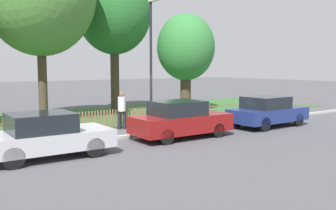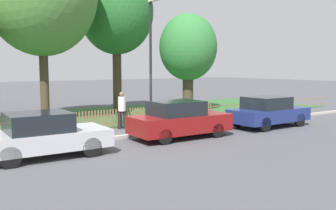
{
  "view_description": "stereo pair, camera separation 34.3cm",
  "coord_description": "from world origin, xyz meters",
  "px_view_note": "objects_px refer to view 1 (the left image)",
  "views": [
    {
      "loc": [
        -7.83,
        -12.76,
        2.83
      ],
      "look_at": [
        1.89,
        0.84,
        1.1
      ],
      "focal_mm": 40.0,
      "sensor_mm": 36.0,
      "label": 1
    },
    {
      "loc": [
        -7.55,
        -12.96,
        2.83
      ],
      "look_at": [
        1.89,
        0.84,
        1.1
      ],
      "focal_mm": 40.0,
      "sensor_mm": 36.0,
      "label": 2
    }
  ],
  "objects_px": {
    "covered_motorcycle": "(185,113)",
    "tree_mid_park": "(114,12)",
    "parked_car_black_saloon": "(180,120)",
    "pedestrian_near_fence": "(122,108)",
    "street_lamp": "(152,48)",
    "parked_car_silver_hatchback": "(46,135)",
    "tree_far_left": "(186,48)",
    "parked_car_navy_estate": "(267,111)"
  },
  "relations": [
    {
      "from": "covered_motorcycle",
      "to": "street_lamp",
      "type": "distance_m",
      "value": 3.52
    },
    {
      "from": "parked_car_navy_estate",
      "to": "covered_motorcycle",
      "type": "xyz_separation_m",
      "value": [
        -3.27,
        2.13,
        -0.07
      ]
    },
    {
      "from": "pedestrian_near_fence",
      "to": "street_lamp",
      "type": "bearing_deg",
      "value": 148.65
    },
    {
      "from": "street_lamp",
      "to": "tree_mid_park",
      "type": "bearing_deg",
      "value": 74.62
    },
    {
      "from": "tree_mid_park",
      "to": "parked_car_navy_estate",
      "type": "bearing_deg",
      "value": -70.79
    },
    {
      "from": "covered_motorcycle",
      "to": "pedestrian_near_fence",
      "type": "height_order",
      "value": "pedestrian_near_fence"
    },
    {
      "from": "street_lamp",
      "to": "parked_car_navy_estate",
      "type": "bearing_deg",
      "value": -20.31
    },
    {
      "from": "street_lamp",
      "to": "pedestrian_near_fence",
      "type": "bearing_deg",
      "value": 116.32
    },
    {
      "from": "tree_mid_park",
      "to": "parked_car_black_saloon",
      "type": "bearing_deg",
      "value": -101.44
    },
    {
      "from": "tree_mid_park",
      "to": "tree_far_left",
      "type": "distance_m",
      "value": 4.93
    },
    {
      "from": "parked_car_black_saloon",
      "to": "tree_far_left",
      "type": "bearing_deg",
      "value": 51.53
    },
    {
      "from": "covered_motorcycle",
      "to": "parked_car_silver_hatchback",
      "type": "bearing_deg",
      "value": -158.11
    },
    {
      "from": "parked_car_black_saloon",
      "to": "street_lamp",
      "type": "relative_size",
      "value": 0.71
    },
    {
      "from": "parked_car_silver_hatchback",
      "to": "covered_motorcycle",
      "type": "relative_size",
      "value": 2.08
    },
    {
      "from": "parked_car_silver_hatchback",
      "to": "parked_car_navy_estate",
      "type": "distance_m",
      "value": 10.39
    },
    {
      "from": "parked_car_black_saloon",
      "to": "parked_car_navy_estate",
      "type": "distance_m",
      "value": 5.03
    },
    {
      "from": "tree_far_left",
      "to": "street_lamp",
      "type": "xyz_separation_m",
      "value": [
        -5.95,
        -5.25,
        -0.38
      ]
    },
    {
      "from": "covered_motorcycle",
      "to": "street_lamp",
      "type": "relative_size",
      "value": 0.33
    },
    {
      "from": "covered_motorcycle",
      "to": "tree_mid_park",
      "type": "distance_m",
      "value": 8.92
    },
    {
      "from": "covered_motorcycle",
      "to": "pedestrian_near_fence",
      "type": "bearing_deg",
      "value": 160.54
    },
    {
      "from": "parked_car_navy_estate",
      "to": "covered_motorcycle",
      "type": "bearing_deg",
      "value": 145.71
    },
    {
      "from": "covered_motorcycle",
      "to": "parked_car_black_saloon",
      "type": "bearing_deg",
      "value": -126.2
    },
    {
      "from": "parked_car_black_saloon",
      "to": "street_lamp",
      "type": "distance_m",
      "value": 3.36
    },
    {
      "from": "parked_car_silver_hatchback",
      "to": "covered_motorcycle",
      "type": "height_order",
      "value": "parked_car_silver_hatchback"
    },
    {
      "from": "parked_car_black_saloon",
      "to": "parked_car_navy_estate",
      "type": "xyz_separation_m",
      "value": [
        5.03,
        -0.17,
        -0.01
      ]
    },
    {
      "from": "tree_mid_park",
      "to": "street_lamp",
      "type": "relative_size",
      "value": 1.53
    },
    {
      "from": "parked_car_silver_hatchback",
      "to": "tree_far_left",
      "type": "relative_size",
      "value": 0.64
    },
    {
      "from": "parked_car_silver_hatchback",
      "to": "covered_motorcycle",
      "type": "xyz_separation_m",
      "value": [
        7.12,
        2.09,
        -0.05
      ]
    },
    {
      "from": "parked_car_silver_hatchback",
      "to": "parked_car_black_saloon",
      "type": "height_order",
      "value": "parked_car_black_saloon"
    },
    {
      "from": "covered_motorcycle",
      "to": "tree_mid_park",
      "type": "bearing_deg",
      "value": 94.97
    },
    {
      "from": "parked_car_black_saloon",
      "to": "street_lamp",
      "type": "bearing_deg",
      "value": 96.68
    },
    {
      "from": "parked_car_navy_estate",
      "to": "street_lamp",
      "type": "distance_m",
      "value": 6.25
    },
    {
      "from": "parked_car_silver_hatchback",
      "to": "tree_far_left",
      "type": "bearing_deg",
      "value": 33.6
    },
    {
      "from": "parked_car_silver_hatchback",
      "to": "pedestrian_near_fence",
      "type": "height_order",
      "value": "pedestrian_near_fence"
    },
    {
      "from": "parked_car_navy_estate",
      "to": "tree_far_left",
      "type": "height_order",
      "value": "tree_far_left"
    },
    {
      "from": "pedestrian_near_fence",
      "to": "tree_mid_park",
      "type": "bearing_deg",
      "value": -82.61
    },
    {
      "from": "parked_car_black_saloon",
      "to": "pedestrian_near_fence",
      "type": "relative_size",
      "value": 2.39
    },
    {
      "from": "street_lamp",
      "to": "covered_motorcycle",
      "type": "bearing_deg",
      "value": 6.11
    },
    {
      "from": "parked_car_silver_hatchback",
      "to": "pedestrian_near_fence",
      "type": "xyz_separation_m",
      "value": [
        4.48,
        3.32,
        0.25
      ]
    },
    {
      "from": "parked_car_silver_hatchback",
      "to": "pedestrian_near_fence",
      "type": "relative_size",
      "value": 2.31
    },
    {
      "from": "parked_car_silver_hatchback",
      "to": "street_lamp",
      "type": "bearing_deg",
      "value": 20.92
    },
    {
      "from": "parked_car_navy_estate",
      "to": "pedestrian_near_fence",
      "type": "xyz_separation_m",
      "value": [
        -5.91,
        3.36,
        0.23
      ]
    }
  ]
}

